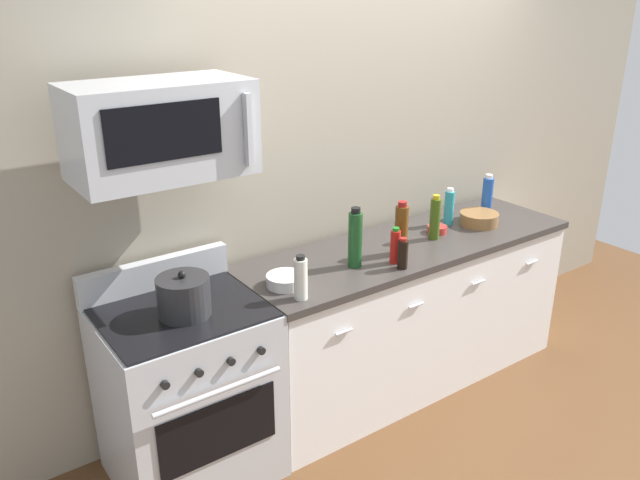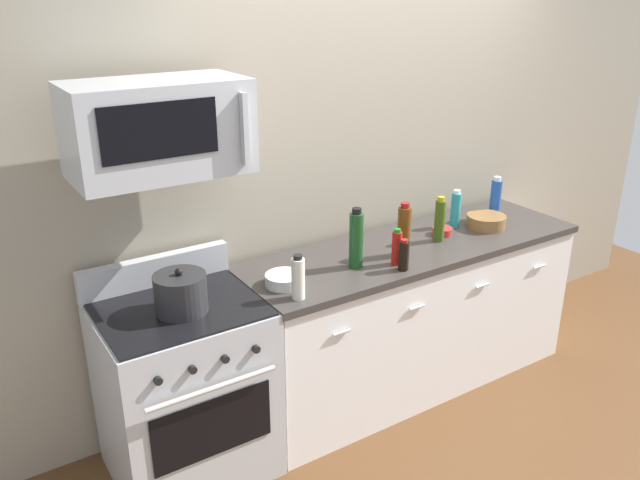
{
  "view_description": "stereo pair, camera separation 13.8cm",
  "coord_description": "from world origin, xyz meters",
  "px_view_note": "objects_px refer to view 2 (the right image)",
  "views": [
    {
      "loc": [
        -2.43,
        -2.5,
        2.32
      ],
      "look_at": [
        -0.68,
        -0.05,
        1.11
      ],
      "focal_mm": 36.0,
      "sensor_mm": 36.0,
      "label": 1
    },
    {
      "loc": [
        -2.31,
        -2.58,
        2.32
      ],
      "look_at": [
        -0.68,
        -0.05,
        1.11
      ],
      "focal_mm": 36.0,
      "sensor_mm": 36.0,
      "label": 2
    }
  ],
  "objects_px": {
    "range_oven": "(186,389)",
    "bottle_dish_soap": "(456,209)",
    "stockpot": "(181,293)",
    "bottle_hot_sauce_red": "(397,248)",
    "bowl_white_ceramic": "(284,279)",
    "bowl_wooden_salad": "(486,221)",
    "bottle_soda_blue": "(495,199)",
    "bottle_soy_sauce_dark": "(404,255)",
    "bowl_red_small": "(442,231)",
    "bottle_wine_green": "(356,239)",
    "bottle_olive_oil": "(440,220)",
    "bottle_vinegar_white": "(298,278)",
    "bottle_wine_amber": "(404,231)",
    "microwave": "(158,128)"
  },
  "relations": [
    {
      "from": "range_oven",
      "to": "bottle_soy_sauce_dark",
      "type": "bearing_deg",
      "value": -11.99
    },
    {
      "from": "bottle_vinegar_white",
      "to": "bowl_wooden_salad",
      "type": "xyz_separation_m",
      "value": [
        1.47,
        0.2,
        -0.06
      ]
    },
    {
      "from": "bottle_olive_oil",
      "to": "bowl_white_ceramic",
      "type": "height_order",
      "value": "bottle_olive_oil"
    },
    {
      "from": "bottle_hot_sauce_red",
      "to": "bowl_wooden_salad",
      "type": "height_order",
      "value": "bottle_hot_sauce_red"
    },
    {
      "from": "bowl_white_ceramic",
      "to": "stockpot",
      "type": "height_order",
      "value": "stockpot"
    },
    {
      "from": "bottle_olive_oil",
      "to": "bowl_red_small",
      "type": "xyz_separation_m",
      "value": [
        0.09,
        0.06,
        -0.11
      ]
    },
    {
      "from": "bottle_wine_green",
      "to": "bottle_soda_blue",
      "type": "bearing_deg",
      "value": 6.57
    },
    {
      "from": "bowl_wooden_salad",
      "to": "bottle_dish_soap",
      "type": "bearing_deg",
      "value": 142.38
    },
    {
      "from": "bottle_dish_soap",
      "to": "stockpot",
      "type": "distance_m",
      "value": 1.84
    },
    {
      "from": "bottle_soda_blue",
      "to": "bottle_olive_oil",
      "type": "xyz_separation_m",
      "value": [
        -0.56,
        -0.1,
        -0.0
      ]
    },
    {
      "from": "bottle_wine_green",
      "to": "bowl_white_ceramic",
      "type": "bearing_deg",
      "value": 178.7
    },
    {
      "from": "stockpot",
      "to": "bottle_olive_oil",
      "type": "bearing_deg",
      "value": 0.63
    },
    {
      "from": "bottle_olive_oil",
      "to": "bottle_wine_amber",
      "type": "relative_size",
      "value": 0.88
    },
    {
      "from": "bottle_wine_green",
      "to": "bowl_wooden_salad",
      "type": "relative_size",
      "value": 1.37
    },
    {
      "from": "bottle_olive_oil",
      "to": "bottle_soy_sauce_dark",
      "type": "relative_size",
      "value": 1.57
    },
    {
      "from": "bottle_wine_amber",
      "to": "stockpot",
      "type": "distance_m",
      "value": 1.28
    },
    {
      "from": "bowl_red_small",
      "to": "bottle_wine_green",
      "type": "bearing_deg",
      "value": -172.08
    },
    {
      "from": "bottle_dish_soap",
      "to": "bowl_wooden_salad",
      "type": "relative_size",
      "value": 0.98
    },
    {
      "from": "bottle_wine_green",
      "to": "bottle_hot_sauce_red",
      "type": "xyz_separation_m",
      "value": [
        0.2,
        -0.09,
        -0.06
      ]
    },
    {
      "from": "bowl_wooden_salad",
      "to": "bottle_soda_blue",
      "type": "bearing_deg",
      "value": 28.42
    },
    {
      "from": "stockpot",
      "to": "bottle_wine_green",
      "type": "bearing_deg",
      "value": -1.26
    },
    {
      "from": "bottle_wine_green",
      "to": "bottle_dish_soap",
      "type": "bearing_deg",
      "value": 10.61
    },
    {
      "from": "bottle_vinegar_white",
      "to": "bottle_soy_sauce_dark",
      "type": "distance_m",
      "value": 0.63
    },
    {
      "from": "range_oven",
      "to": "bottle_dish_soap",
      "type": "xyz_separation_m",
      "value": [
        1.83,
        0.09,
        0.56
      ]
    },
    {
      "from": "bottle_vinegar_white",
      "to": "bowl_white_ceramic",
      "type": "relative_size",
      "value": 1.17
    },
    {
      "from": "bowl_white_ceramic",
      "to": "bowl_wooden_salad",
      "type": "height_order",
      "value": "bowl_wooden_salad"
    },
    {
      "from": "bowl_white_ceramic",
      "to": "bottle_vinegar_white",
      "type": "bearing_deg",
      "value": -95.46
    },
    {
      "from": "microwave",
      "to": "bottle_dish_soap",
      "type": "xyz_separation_m",
      "value": [
        1.83,
        0.04,
        -0.72
      ]
    },
    {
      "from": "bottle_soda_blue",
      "to": "bowl_wooden_salad",
      "type": "bearing_deg",
      "value": -151.58
    },
    {
      "from": "bottle_olive_oil",
      "to": "bowl_wooden_salad",
      "type": "bearing_deg",
      "value": 1.22
    },
    {
      "from": "bottle_dish_soap",
      "to": "bottle_olive_oil",
      "type": "relative_size",
      "value": 0.87
    },
    {
      "from": "bottle_soda_blue",
      "to": "bowl_wooden_salad",
      "type": "xyz_separation_m",
      "value": [
        -0.17,
        -0.09,
        -0.09
      ]
    },
    {
      "from": "bottle_vinegar_white",
      "to": "bowl_wooden_salad",
      "type": "relative_size",
      "value": 0.94
    },
    {
      "from": "range_oven",
      "to": "bottle_olive_oil",
      "type": "distance_m",
      "value": 1.69
    },
    {
      "from": "bottle_dish_soap",
      "to": "range_oven",
      "type": "bearing_deg",
      "value": -177.23
    },
    {
      "from": "bottle_olive_oil",
      "to": "bottle_hot_sauce_red",
      "type": "relative_size",
      "value": 1.33
    },
    {
      "from": "stockpot",
      "to": "bowl_wooden_salad",
      "type": "bearing_deg",
      "value": 0.75
    },
    {
      "from": "bottle_vinegar_white",
      "to": "range_oven",
      "type": "bearing_deg",
      "value": 156.43
    },
    {
      "from": "bowl_wooden_salad",
      "to": "bowl_red_small",
      "type": "bearing_deg",
      "value": 170.51
    },
    {
      "from": "bottle_hot_sauce_red",
      "to": "bowl_wooden_salad",
      "type": "bearing_deg",
      "value": 9.59
    },
    {
      "from": "bowl_white_ceramic",
      "to": "bottle_wine_amber",
      "type": "bearing_deg",
      "value": -1.84
    },
    {
      "from": "bottle_hot_sauce_red",
      "to": "bowl_white_ceramic",
      "type": "relative_size",
      "value": 1.05
    },
    {
      "from": "bottle_vinegar_white",
      "to": "bottle_wine_amber",
      "type": "relative_size",
      "value": 0.73
    },
    {
      "from": "range_oven",
      "to": "bottle_soy_sauce_dark",
      "type": "xyz_separation_m",
      "value": [
        1.15,
        -0.24,
        0.53
      ]
    },
    {
      "from": "bottle_soda_blue",
      "to": "bowl_red_small",
      "type": "height_order",
      "value": "bottle_soda_blue"
    },
    {
      "from": "bowl_red_small",
      "to": "stockpot",
      "type": "distance_m",
      "value": 1.68
    },
    {
      "from": "microwave",
      "to": "bottle_hot_sauce_red",
      "type": "relative_size",
      "value": 3.7
    },
    {
      "from": "range_oven",
      "to": "stockpot",
      "type": "height_order",
      "value": "stockpot"
    },
    {
      "from": "bottle_soy_sauce_dark",
      "to": "bowl_white_ceramic",
      "type": "height_order",
      "value": "bottle_soy_sauce_dark"
    },
    {
      "from": "bowl_wooden_salad",
      "to": "stockpot",
      "type": "distance_m",
      "value": 1.99
    }
  ]
}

